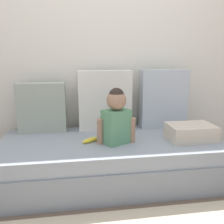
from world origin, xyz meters
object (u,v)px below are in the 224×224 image
throw_pillow_left (42,108)px  throw_pillow_center (105,100)px  folded_blanket (191,132)px  couch (110,159)px  toddler (116,116)px  throw_pillow_right (163,99)px  banana (90,140)px

throw_pillow_left → throw_pillow_center: throw_pillow_center is taller
folded_blanket → couch: bearing=171.3°
couch → folded_blanket: (0.71, -0.11, 0.26)m
toddler → folded_blanket: bearing=-1.2°
throw_pillow_left → throw_pillow_right: size_ratio=0.80×
throw_pillow_left → toddler: size_ratio=1.02×
throw_pillow_left → banana: size_ratio=2.82×
throw_pillow_left → throw_pillow_right: throw_pillow_right is taller
throw_pillow_right → folded_blanket: throw_pillow_right is taller
throw_pillow_center → throw_pillow_right: throw_pillow_right is taller
throw_pillow_center → couch: bearing=-90.0°
toddler → folded_blanket: toddler is taller
couch → banana: bearing=-163.5°
couch → throw_pillow_right: size_ratio=3.32×
folded_blanket → banana: bearing=176.2°
throw_pillow_center → toddler: throw_pillow_center is taller
throw_pillow_center → banana: 0.51m
couch → throw_pillow_center: 0.59m
toddler → banana: (-0.22, 0.04, -0.21)m
couch → toddler: toddler is taller
folded_blanket → throw_pillow_left: bearing=161.4°
couch → folded_blanket: bearing=-8.7°
couch → throw_pillow_right: (0.62, 0.34, 0.49)m
throw_pillow_right → throw_pillow_center: bearing=180.0°
throw_pillow_center → throw_pillow_right: 0.62m
toddler → folded_blanket: 0.69m
couch → throw_pillow_right: throw_pillow_right is taller
throw_pillow_right → folded_blanket: bearing=-77.7°
toddler → banana: size_ratio=2.78×
throw_pillow_left → banana: (0.44, -0.39, -0.22)m
folded_blanket → throw_pillow_right: bearing=102.3°
banana → throw_pillow_right: bearing=26.3°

